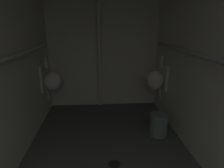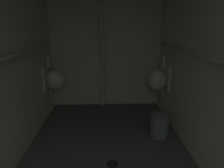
# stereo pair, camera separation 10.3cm
# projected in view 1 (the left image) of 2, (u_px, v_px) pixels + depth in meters

# --- Properties ---
(wall_right) EXTENTS (0.06, 4.07, 2.42)m
(wall_right) POSITION_uv_depth(u_px,v_px,m) (218.00, 62.00, 1.96)
(wall_right) COLOR beige
(wall_right) RESTS_ON ground
(wall_back) EXTENTS (2.21, 0.06, 2.42)m
(wall_back) POSITION_uv_depth(u_px,v_px,m) (103.00, 45.00, 3.81)
(wall_back) COLOR beige
(wall_back) RESTS_ON ground
(urinal_left_mid) EXTENTS (0.32, 0.30, 0.76)m
(urinal_left_mid) POSITION_uv_depth(u_px,v_px,m) (52.00, 80.00, 3.38)
(urinal_left_mid) COLOR silver
(urinal_right_mid) EXTENTS (0.32, 0.30, 0.76)m
(urinal_right_mid) POSITION_uv_depth(u_px,v_px,m) (156.00, 79.00, 3.43)
(urinal_right_mid) COLOR silver
(supply_pipe_left) EXTENTS (0.06, 3.37, 0.06)m
(supply_pipe_left) POSITION_uv_depth(u_px,v_px,m) (2.00, 61.00, 1.82)
(supply_pipe_left) COLOR #B2B2B2
(supply_pipe_right) EXTENTS (0.06, 3.29, 0.06)m
(supply_pipe_right) POSITION_uv_depth(u_px,v_px,m) (211.00, 59.00, 1.93)
(supply_pipe_right) COLOR #B2B2B2
(standpipe_back_wall) EXTENTS (0.07, 0.07, 2.37)m
(standpipe_back_wall) POSITION_uv_depth(u_px,v_px,m) (99.00, 45.00, 3.70)
(standpipe_back_wall) COLOR beige
(standpipe_back_wall) RESTS_ON ground
(floor_drain) EXTENTS (0.14, 0.14, 0.01)m
(floor_drain) POSITION_uv_depth(u_px,v_px,m) (114.00, 164.00, 2.33)
(floor_drain) COLOR black
(floor_drain) RESTS_ON ground
(waste_bin) EXTENTS (0.27, 0.27, 0.33)m
(waste_bin) POSITION_uv_depth(u_px,v_px,m) (158.00, 125.00, 2.92)
(waste_bin) COLOR slate
(waste_bin) RESTS_ON ground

